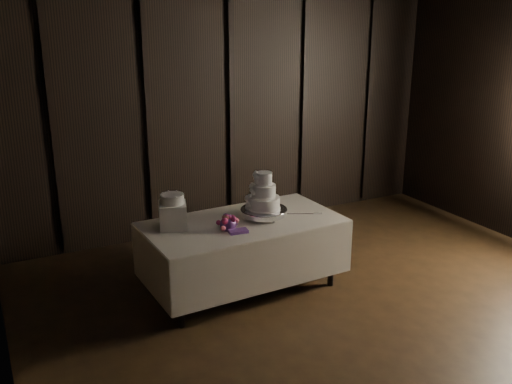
# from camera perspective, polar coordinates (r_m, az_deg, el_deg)

# --- Properties ---
(room) EXTENTS (6.08, 7.08, 3.08)m
(room) POSITION_cam_1_polar(r_m,az_deg,el_deg) (4.58, 15.95, 0.64)
(room) COLOR black
(room) RESTS_ON ground
(display_table) EXTENTS (2.03, 1.12, 0.76)m
(display_table) POSITION_cam_1_polar(r_m,az_deg,el_deg) (5.89, -1.31, -6.08)
(display_table) COLOR silver
(display_table) RESTS_ON ground
(cake_stand) EXTENTS (0.62, 0.62, 0.09)m
(cake_stand) POSITION_cam_1_polar(r_m,az_deg,el_deg) (5.86, 0.79, -2.13)
(cake_stand) COLOR silver
(cake_stand) RESTS_ON display_table
(wedding_cake) EXTENTS (0.37, 0.33, 0.39)m
(wedding_cake) POSITION_cam_1_polar(r_m,az_deg,el_deg) (5.77, 0.62, -0.36)
(wedding_cake) COLOR white
(wedding_cake) RESTS_ON cake_stand
(bouquet) EXTENTS (0.34, 0.43, 0.19)m
(bouquet) POSITION_cam_1_polar(r_m,az_deg,el_deg) (5.54, -2.80, -3.14)
(bouquet) COLOR #EA5D75
(bouquet) RESTS_ON display_table
(box_pedestal) EXTENTS (0.33, 0.33, 0.25)m
(box_pedestal) POSITION_cam_1_polar(r_m,az_deg,el_deg) (5.62, -8.30, -2.35)
(box_pedestal) COLOR white
(box_pedestal) RESTS_ON display_table
(small_cake) EXTENTS (0.29, 0.29, 0.09)m
(small_cake) POSITION_cam_1_polar(r_m,az_deg,el_deg) (5.56, -8.38, -0.69)
(small_cake) COLOR white
(small_cake) RESTS_ON box_pedestal
(cake_knife) EXTENTS (0.34, 0.19, 0.01)m
(cake_knife) POSITION_cam_1_polar(r_m,az_deg,el_deg) (5.97, 4.42, -2.20)
(cake_knife) COLOR silver
(cake_knife) RESTS_ON display_table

